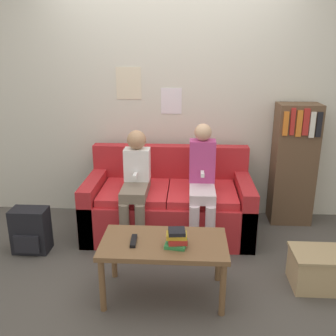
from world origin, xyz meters
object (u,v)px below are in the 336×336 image
person_right (202,180)px  backpack (31,231)px  storage_box (318,269)px  tv_remote (134,241)px  coffee_table (164,248)px  bookshelf (293,164)px  person_left (136,181)px  couch (169,205)px

person_right → backpack: (-1.54, -0.29, -0.41)m
storage_box → backpack: bearing=170.8°
tv_remote → coffee_table: bearing=2.9°
person_right → backpack: person_right is taller
tv_remote → bookshelf: size_ratio=0.14×
person_left → backpack: person_left is taller
bookshelf → storage_box: size_ratio=3.06×
person_left → bookshelf: (1.57, 0.50, 0.03)m
person_left → person_right: person_right is taller
couch → tv_remote: 1.09m
coffee_table → bookshelf: bookshelf is taller
bookshelf → backpack: size_ratio=3.05×
person_left → backpack: 1.04m
tv_remote → bookshelf: 2.01m
coffee_table → bookshelf: 1.85m
person_right → couch: bearing=149.1°
backpack → storage_box: bearing=-9.2°
person_left → backpack: (-0.92, -0.28, -0.39)m
person_right → coffee_table: bearing=-109.2°
bookshelf → tv_remote: bearing=-136.9°
couch → backpack: couch is taller
coffee_table → bookshelf: size_ratio=0.73×
coffee_table → person_right: bearing=70.8°
storage_box → bookshelf: bearing=86.5°
bookshelf → person_left: bearing=-162.2°
tv_remote → person_right: bearing=56.7°
person_left → storage_box: size_ratio=2.56×
tv_remote → storage_box: (1.39, 0.19, -0.31)m
person_left → person_right: 0.62m
backpack → person_left: bearing=16.9°
coffee_table → person_left: 0.93m
tv_remote → bookshelf: (1.46, 1.37, 0.18)m
person_left → bookshelf: bearing=17.8°
person_left → tv_remote: size_ratio=6.09×
coffee_table → tv_remote: bearing=-174.2°
person_right → storage_box: person_right is taller
person_right → tv_remote: person_right is taller
bookshelf → storage_box: 1.27m
couch → storage_box: couch is taller
coffee_table → bookshelf: bearing=47.2°
coffee_table → tv_remote: size_ratio=5.30×
person_left → couch: bearing=33.3°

